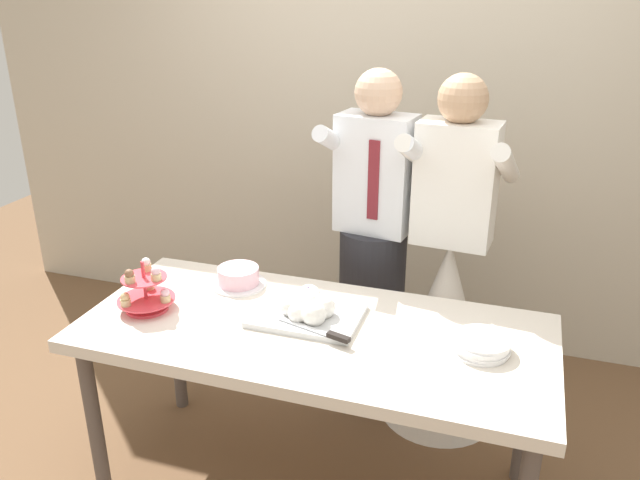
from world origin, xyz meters
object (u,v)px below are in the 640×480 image
cupcake_stand (146,292)px  round_cake (238,277)px  dessert_table (314,344)px  main_cake_tray (308,308)px  plate_stack (481,345)px  person_bride (445,308)px  person_groom (373,263)px

cupcake_stand → round_cake: cupcake_stand is taller
round_cake → dessert_table: bearing=-29.5°
main_cake_tray → plate_stack: bearing=-3.0°
cupcake_stand → main_cake_tray: 0.65m
round_cake → person_bride: size_ratio=0.14×
main_cake_tray → person_bride: 0.80m
dessert_table → round_cake: 0.50m
plate_stack → cupcake_stand: bearing=-175.7°
dessert_table → plate_stack: plate_stack is taller
person_groom → person_bride: bearing=-6.9°
cupcake_stand → main_cake_tray: bearing=11.7°
plate_stack → person_groom: person_groom is taller
plate_stack → round_cake: round_cake is taller
dessert_table → cupcake_stand: size_ratio=7.83×
plate_stack → main_cake_tray: bearing=177.0°
main_cake_tray → round_cake: 0.42m
cupcake_stand → person_bride: bearing=34.0°
dessert_table → cupcake_stand: bearing=-174.0°
main_cake_tray → plate_stack: main_cake_tray is taller
cupcake_stand → plate_stack: bearing=4.3°
main_cake_tray → person_bride: (0.47, 0.61, -0.24)m
dessert_table → round_cake: size_ratio=7.50×
person_bride → cupcake_stand: bearing=-146.0°
dessert_table → plate_stack: bearing=2.4°
person_bride → round_cake: bearing=-153.1°
dessert_table → person_groom: person_groom is taller
round_cake → person_bride: (0.85, 0.43, -0.23)m
main_cake_tray → person_groom: (0.10, 0.66, -0.07)m
cupcake_stand → person_groom: person_groom is taller
plate_stack → person_bride: (-0.20, 0.65, -0.22)m
cupcake_stand → person_groom: size_ratio=0.14×
cupcake_stand → round_cake: size_ratio=0.96×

